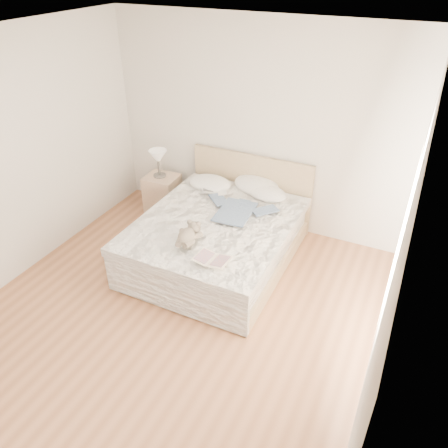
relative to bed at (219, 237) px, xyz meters
The scene contains 15 objects.
floor 1.23m from the bed, 90.00° to the right, with size 4.00×4.50×0.00m, color brown.
ceiling 2.67m from the bed, 90.00° to the right, with size 4.00×4.50×0.00m, color white.
wall_back 1.49m from the bed, 90.00° to the left, with size 4.00×0.02×2.70m, color silver.
wall_right 2.55m from the bed, 30.79° to the right, with size 0.02×4.50×2.70m, color silver.
window 2.46m from the bed, 24.16° to the right, with size 0.02×1.30×1.10m, color white.
bed is the anchor object (origin of this frame).
nightstand 1.42m from the bed, 151.35° to the left, with size 0.45×0.40×0.56m, color tan.
table_lamp 1.54m from the bed, 151.66° to the left, with size 0.32×0.32×0.39m.
pillow_left 0.88m from the bed, 124.61° to the left, with size 0.58×0.41×0.18m, color white.
pillow_middle 0.95m from the bed, 81.80° to the left, with size 0.66×0.46×0.20m, color white.
pillow_right 0.87m from the bed, 65.88° to the left, with size 0.52×0.37×0.16m, color white.
blouse 0.38m from the bed, 45.39° to the left, with size 0.62×0.66×0.02m, color #425776, non-canonical shape.
photo_book 0.70m from the bed, 122.33° to the left, with size 0.35×0.24×0.03m, color white.
childrens_book 0.94m from the bed, 68.05° to the right, with size 0.37×0.25×0.02m, color #FCEBCD.
teddy_bear 0.75m from the bed, 94.70° to the right, with size 0.24×0.34×0.18m, color #6B5F51, non-canonical shape.
Camera 1 is at (1.97, -2.76, 3.32)m, focal length 35.00 mm.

